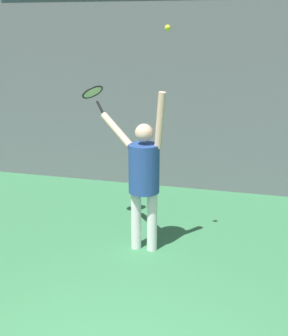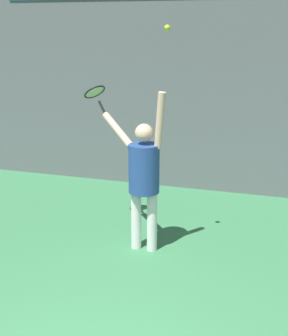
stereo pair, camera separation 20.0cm
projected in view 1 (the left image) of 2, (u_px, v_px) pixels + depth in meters
name	position (u px, v px, depth m)	size (l,w,h in m)	color
back_wall	(203.00, 44.00, 7.65)	(18.00, 0.10, 5.00)	slate
tennis_player	(143.00, 173.00, 5.80)	(0.99, 0.63, 2.05)	white
tennis_racket	(93.00, 94.00, 6.20)	(0.39, 0.39, 0.39)	black
tennis_ball	(168.00, 28.00, 5.16)	(0.07, 0.07, 0.07)	#CCDB2D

